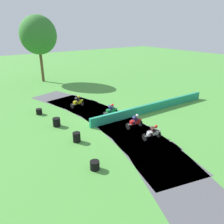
# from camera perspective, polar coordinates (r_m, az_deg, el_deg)

# --- Properties ---
(ground_plane) EXTENTS (120.00, 120.00, 0.00)m
(ground_plane) POSITION_cam_1_polar(r_m,az_deg,el_deg) (21.69, 0.47, -2.44)
(ground_plane) COLOR #4C933D
(track_asphalt) EXTENTS (7.54, 26.99, 0.01)m
(track_asphalt) POSITION_cam_1_polar(r_m,az_deg,el_deg) (21.35, -1.04, -2.84)
(track_asphalt) COLOR #515156
(track_asphalt) RESTS_ON ground
(safety_barrier) EXTENTS (15.61, 0.81, 0.90)m
(safety_barrier) POSITION_cam_1_polar(r_m,az_deg,el_deg) (24.58, 10.49, 1.26)
(safety_barrier) COLOR #1E8466
(safety_barrier) RESTS_ON ground
(motorcycle_lead_white) EXTENTS (1.70, 0.97, 1.43)m
(motorcycle_lead_white) POSITION_cam_1_polar(r_m,az_deg,el_deg) (18.49, 10.63, -5.11)
(motorcycle_lead_white) COLOR black
(motorcycle_lead_white) RESTS_ON ground
(motorcycle_chase_red) EXTENTS (1.70, 0.82, 1.43)m
(motorcycle_chase_red) POSITION_cam_1_polar(r_m,az_deg,el_deg) (20.25, 6.08, -2.36)
(motorcycle_chase_red) COLOR black
(motorcycle_chase_red) RESTS_ON ground
(motorcycle_trailing_green) EXTENTS (1.70, 0.81, 1.43)m
(motorcycle_trailing_green) POSITION_cam_1_polar(r_m,az_deg,el_deg) (22.72, -0.14, 0.50)
(motorcycle_trailing_green) COLOR black
(motorcycle_trailing_green) RESTS_ON ground
(motorcycle_fourth_yellow) EXTENTS (1.69, 0.92, 1.43)m
(motorcycle_fourth_yellow) POSITION_cam_1_polar(r_m,az_deg,el_deg) (25.57, -8.76, 2.67)
(motorcycle_fourth_yellow) COLOR black
(motorcycle_fourth_yellow) RESTS_ON ground
(tire_stack_near) EXTENTS (0.63, 0.63, 0.60)m
(tire_stack_near) POSITION_cam_1_polar(r_m,az_deg,el_deg) (14.84, -4.46, -13.51)
(tire_stack_near) COLOR black
(tire_stack_near) RESTS_ON ground
(tire_stack_mid_a) EXTENTS (0.62, 0.62, 0.80)m
(tire_stack_mid_a) POSITION_cam_1_polar(r_m,az_deg,el_deg) (18.12, -9.09, -6.41)
(tire_stack_mid_a) COLOR black
(tire_stack_mid_a) RESTS_ON ground
(tire_stack_mid_b) EXTENTS (0.69, 0.69, 0.80)m
(tire_stack_mid_b) POSITION_cam_1_polar(r_m,az_deg,el_deg) (21.18, -14.08, -2.55)
(tire_stack_mid_b) COLOR black
(tire_stack_mid_b) RESTS_ON ground
(tire_stack_far) EXTENTS (0.62, 0.62, 0.60)m
(tire_stack_far) POSITION_cam_1_polar(r_m,az_deg,el_deg) (24.55, -18.26, 0.10)
(tire_stack_far) COLOR black
(tire_stack_far) RESTS_ON ground
(tree_far_right) EXTENTS (5.66, 5.66, 10.34)m
(tree_far_right) POSITION_cam_1_polar(r_m,az_deg,el_deg) (38.22, -18.45, 18.27)
(tree_far_right) COLOR brown
(tree_far_right) RESTS_ON ground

